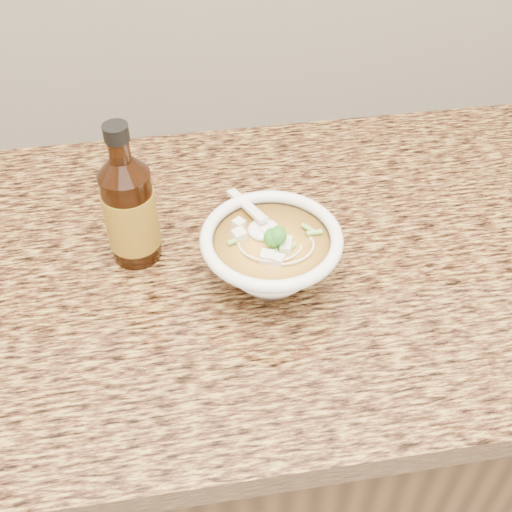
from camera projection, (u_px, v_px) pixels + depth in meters
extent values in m
cube|color=#301E0E|center=(248.00, 424.00, 1.24)|extent=(4.00, 0.65, 0.86)
cube|color=olive|center=(245.00, 260.00, 0.92)|extent=(4.00, 0.68, 0.04)
cylinder|color=white|center=(271.00, 277.00, 0.87)|extent=(0.08, 0.08, 0.01)
torus|color=white|center=(271.00, 238.00, 0.82)|extent=(0.18, 0.18, 0.02)
torus|color=beige|center=(265.00, 246.00, 0.82)|extent=(0.10, 0.10, 0.00)
torus|color=beige|center=(260.00, 250.00, 0.81)|extent=(0.06, 0.06, 0.00)
torus|color=beige|center=(269.00, 242.00, 0.82)|extent=(0.06, 0.06, 0.00)
torus|color=beige|center=(271.00, 246.00, 0.82)|extent=(0.09, 0.09, 0.00)
torus|color=beige|center=(277.00, 253.00, 0.81)|extent=(0.12, 0.12, 0.00)
torus|color=beige|center=(270.00, 246.00, 0.83)|extent=(0.08, 0.08, 0.00)
torus|color=beige|center=(264.00, 248.00, 0.82)|extent=(0.07, 0.07, 0.00)
cube|color=silver|center=(299.00, 229.00, 0.83)|extent=(0.02, 0.02, 0.01)
cube|color=silver|center=(259.00, 233.00, 0.83)|extent=(0.02, 0.02, 0.01)
cube|color=silver|center=(285.00, 216.00, 0.85)|extent=(0.01, 0.01, 0.01)
cube|color=silver|center=(286.00, 260.00, 0.79)|extent=(0.02, 0.02, 0.01)
cube|color=silver|center=(278.00, 216.00, 0.85)|extent=(0.02, 0.02, 0.01)
cube|color=silver|center=(247.00, 252.00, 0.80)|extent=(0.02, 0.02, 0.02)
cube|color=silver|center=(255.00, 239.00, 0.82)|extent=(0.02, 0.02, 0.01)
ellipsoid|color=#196014|center=(277.00, 237.00, 0.80)|extent=(0.03, 0.03, 0.03)
cylinder|color=#77B445|center=(281.00, 218.00, 0.85)|extent=(0.02, 0.02, 0.01)
cylinder|color=#77B445|center=(254.00, 264.00, 0.79)|extent=(0.02, 0.02, 0.01)
cylinder|color=#77B445|center=(284.00, 254.00, 0.80)|extent=(0.01, 0.02, 0.01)
cylinder|color=#77B445|center=(302.00, 227.00, 0.83)|extent=(0.02, 0.01, 0.01)
cylinder|color=#77B445|center=(302.00, 262.00, 0.79)|extent=(0.01, 0.02, 0.01)
cylinder|color=#77B445|center=(275.00, 222.00, 0.84)|extent=(0.02, 0.01, 0.01)
ellipsoid|color=white|center=(264.00, 230.00, 0.83)|extent=(0.04, 0.04, 0.02)
cube|color=white|center=(247.00, 205.00, 0.86)|extent=(0.04, 0.10, 0.03)
cylinder|color=#341507|center=(131.00, 216.00, 0.85)|extent=(0.09, 0.09, 0.14)
cylinder|color=#341507|center=(119.00, 150.00, 0.78)|extent=(0.03, 0.03, 0.03)
cylinder|color=black|center=(116.00, 133.00, 0.76)|extent=(0.04, 0.04, 0.02)
cylinder|color=red|center=(131.00, 218.00, 0.86)|extent=(0.09, 0.09, 0.09)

